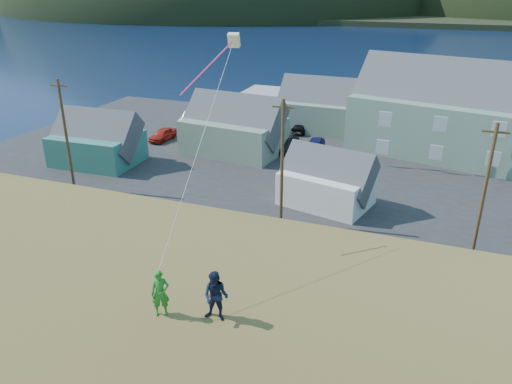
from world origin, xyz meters
TOP-DOWN VIEW (x-y plane):
  - ground at (0.00, 0.00)m, footprint 900.00×900.00m
  - grass_strip at (0.00, -2.00)m, footprint 110.00×8.00m
  - waterfront_lot at (0.00, 17.00)m, footprint 72.00×36.00m
  - wharf at (-6.00, 40.00)m, footprint 26.00×14.00m
  - far_shore at (0.00, 330.00)m, footprint 900.00×320.00m
  - far_hills at (35.59, 279.38)m, footprint 760.00×265.00m
  - shed_teal at (-21.17, 7.78)m, footprint 8.66×6.22m
  - shed_palegreen_near at (-9.68, 15.75)m, footprint 11.14×7.76m
  - shed_white at (2.64, 6.01)m, footprint 8.27×6.40m
  - shed_palegreen_far at (-2.37, 27.56)m, footprint 11.81×6.99m
  - utility_poles at (-2.01, 1.50)m, footprint 33.31×0.24m
  - parked_cars at (-10.55, 20.57)m, footprint 19.81×12.88m
  - kite_flyer_green at (2.75, -19.72)m, footprint 0.72×0.65m
  - kite_flyer_navy at (4.55, -19.32)m, footprint 0.89×0.71m
  - kite_rig at (2.22, -12.49)m, footprint 0.88×4.02m

SIDE VIEW (x-z plane):
  - ground at x=0.00m, z-range 0.00..0.00m
  - grass_strip at x=0.00m, z-range 0.00..0.10m
  - waterfront_lot at x=0.00m, z-range 0.00..0.12m
  - wharf at x=-6.00m, z-range 0.00..0.90m
  - parked_cars at x=-10.55m, z-range 0.06..1.64m
  - far_shore at x=0.00m, z-range 0.00..2.00m
  - far_hills at x=35.59m, z-range -69.50..73.50m
  - shed_white at x=2.64m, z-range -0.66..5.20m
  - shed_teal at x=-21.17m, z-range -0.85..5.85m
  - shed_palegreen_near at x=-9.68m, z-range -0.95..6.67m
  - shed_palegreen_far at x=-2.37m, z-range -0.93..6.90m
  - utility_poles at x=-2.01m, z-range 0.01..9.72m
  - kite_flyer_green at x=2.75m, z-range 7.20..8.85m
  - kite_flyer_navy at x=4.55m, z-range 7.20..8.94m
  - kite_rig at x=2.22m, z-range 9.95..19.77m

